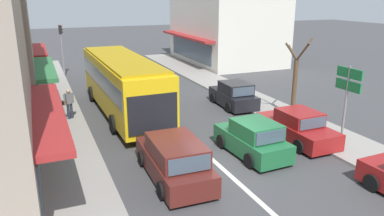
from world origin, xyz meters
The scene contains 14 objects.
ground_plane centered at (0.00, 0.00, 0.00)m, with size 140.00×140.00×0.00m, color #3F3F42.
lane_centre_line centered at (0.00, 4.00, 0.00)m, with size 0.20×28.00×0.01m, color silver.
sidewalk_left centered at (-6.80, 6.00, 0.07)m, with size 5.20×44.00×0.14m, color gray.
kerb_right centered at (6.20, 6.00, 0.06)m, with size 2.80×44.00×0.12m, color gray.
building_right_far centered at (11.48, 21.71, 3.62)m, with size 8.58×11.83×7.25m.
city_bus centered at (-1.94, 8.34, 1.88)m, with size 2.89×10.90×3.23m.
wagon_queue_far_back centered at (-2.00, -0.18, 0.75)m, with size 2.02×4.54×1.58m.
hatchback_behind_bus_mid centered at (1.77, 0.54, 0.71)m, with size 1.95×3.77×1.54m.
parked_sedan_kerb_second centered at (4.53, 1.15, 0.66)m, with size 1.93×4.22×1.47m.
parked_hatchback_kerb_third centered at (4.51, 7.16, 0.71)m, with size 1.93×3.76×1.54m.
traffic_light_downstreet centered at (-4.20, 20.26, 2.85)m, with size 0.33×0.24×4.20m.
directional_road_sign centered at (6.09, -0.03, 2.70)m, with size 0.10×1.40×3.60m.
street_tree_right centered at (6.40, 3.92, 2.05)m, with size 1.72×1.70×4.35m.
pedestrian_with_handbag_near centered at (-4.90, 8.17, 1.07)m, with size 0.64×0.44×1.63m.
Camera 1 is at (-6.25, -11.96, 6.52)m, focal length 35.00 mm.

